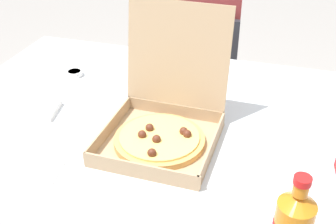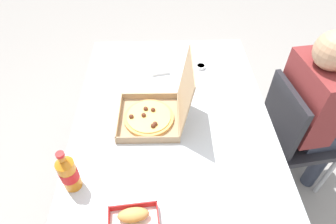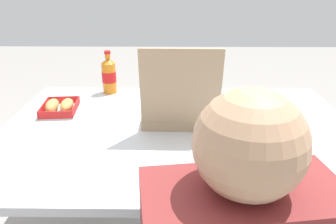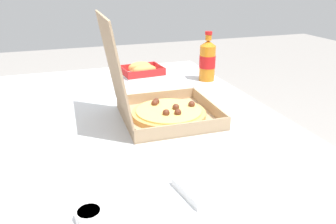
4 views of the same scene
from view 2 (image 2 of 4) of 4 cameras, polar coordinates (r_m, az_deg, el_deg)
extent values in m
plane|color=gray|center=(2.05, 0.67, -15.24)|extent=(10.00, 10.00, 0.00)
cube|color=silver|center=(1.47, 0.91, -1.86)|extent=(1.47, 1.00, 0.03)
cylinder|color=#B7B7BC|center=(2.23, -11.13, 4.37)|extent=(0.05, 0.05, 0.69)
cylinder|color=#B7B7BC|center=(2.25, 11.14, 4.83)|extent=(0.05, 0.05, 0.69)
cube|color=#232328|center=(1.94, 25.05, -4.35)|extent=(0.45, 0.45, 0.04)
cube|color=#232328|center=(1.71, 21.96, -0.80)|extent=(0.36, 0.08, 0.38)
cylinder|color=#B2B2B7|center=(2.12, 29.28, -10.80)|extent=(0.03, 0.03, 0.43)
cylinder|color=#B2B2B7|center=(2.27, 25.12, -3.94)|extent=(0.03, 0.03, 0.43)
cylinder|color=#B2B2B7|center=(1.95, 21.02, -12.97)|extent=(0.03, 0.03, 0.43)
cylinder|color=#B2B2B7|center=(2.11, 17.29, -5.35)|extent=(0.03, 0.03, 0.43)
cylinder|color=#333847|center=(2.13, 27.88, -9.06)|extent=(0.09, 0.09, 0.45)
cylinder|color=#333847|center=(2.21, 25.68, -5.40)|extent=(0.09, 0.09, 0.45)
cube|color=#333847|center=(1.91, 29.44, -4.52)|extent=(0.15, 0.31, 0.10)
cube|color=#333847|center=(2.00, 26.94, -0.66)|extent=(0.15, 0.31, 0.10)
cube|color=maroon|center=(1.70, 26.74, 2.53)|extent=(0.38, 0.23, 0.42)
sphere|color=tan|center=(1.53, 30.37, 10.53)|extent=(0.19, 0.19, 0.19)
cube|color=tan|center=(1.46, -3.82, -1.46)|extent=(0.31, 0.31, 0.01)
cube|color=tan|center=(1.46, -9.76, -0.89)|extent=(0.31, 0.01, 0.04)
cube|color=tan|center=(1.55, -3.67, 3.21)|extent=(0.01, 0.31, 0.04)
cube|color=tan|center=(1.34, -4.08, -5.51)|extent=(0.01, 0.31, 0.04)
cube|color=tan|center=(1.44, 2.11, -0.79)|extent=(0.31, 0.01, 0.04)
cube|color=tan|center=(1.32, 3.49, 4.31)|extent=(0.31, 0.06, 0.30)
cylinder|color=tan|center=(1.45, -3.84, -1.14)|extent=(0.25, 0.25, 0.02)
cylinder|color=#EAC666|center=(1.44, -3.86, -0.82)|extent=(0.22, 0.22, 0.01)
sphere|color=#562819|center=(1.39, -2.58, -2.38)|extent=(0.02, 0.02, 0.02)
sphere|color=#562819|center=(1.38, -3.00, -2.78)|extent=(0.02, 0.02, 0.02)
sphere|color=#562819|center=(1.44, -4.88, -0.55)|extent=(0.02, 0.02, 0.02)
sphere|color=#562819|center=(1.46, -4.48, 0.66)|extent=(0.02, 0.02, 0.02)
sphere|color=#562819|center=(1.43, -7.34, -0.90)|extent=(0.02, 0.02, 0.02)
sphere|color=#562819|center=(1.46, -3.01, 0.44)|extent=(0.02, 0.02, 0.02)
cube|color=red|center=(1.14, -1.89, -21.00)|extent=(0.15, 0.02, 0.03)
cube|color=red|center=(1.18, -7.00, -18.16)|extent=(0.02, 0.19, 0.03)
ellipsoid|color=tan|center=(1.15, -6.96, -19.73)|extent=(0.07, 0.12, 0.05)
cylinder|color=orange|center=(1.23, -19.12, -11.78)|extent=(0.07, 0.07, 0.16)
cone|color=orange|center=(1.16, -20.21, -9.30)|extent=(0.07, 0.07, 0.02)
cylinder|color=orange|center=(1.14, -20.53, -8.57)|extent=(0.03, 0.03, 0.02)
cylinder|color=red|center=(1.12, -20.78, -7.99)|extent=(0.03, 0.03, 0.01)
cylinder|color=red|center=(1.23, -19.21, -11.57)|extent=(0.07, 0.07, 0.06)
cube|color=white|center=(1.70, -9.73, 6.14)|extent=(0.23, 0.18, 0.00)
cube|color=white|center=(1.76, -1.81, 8.64)|extent=(0.13, 0.13, 0.02)
cylinder|color=white|center=(1.78, 6.57, 9.00)|extent=(0.06, 0.06, 0.02)
cylinder|color=#DBBC66|center=(1.78, 6.58, 9.15)|extent=(0.05, 0.05, 0.01)
camera|label=1|loc=(1.25, -54.30, 9.69)|focal=45.53mm
camera|label=3|loc=(1.66, 50.01, 13.24)|focal=34.97mm
camera|label=4|loc=(2.06, 6.32, 28.04)|focal=34.67mm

